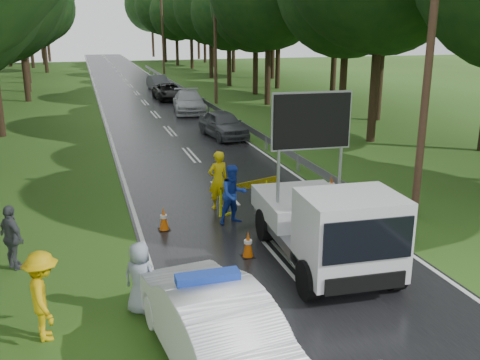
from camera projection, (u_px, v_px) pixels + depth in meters
name	position (u px, v px, depth m)	size (l,w,h in m)	color
ground	(284.00, 261.00, 13.78)	(160.00, 160.00, 0.00)	#294D16
road	(145.00, 102.00, 41.37)	(7.00, 140.00, 0.02)	black
guardrail	(192.00, 94.00, 41.93)	(0.12, 60.06, 0.70)	gray
utility_pole_near	(430.00, 53.00, 15.61)	(1.40, 0.24, 10.00)	#442B1F
utility_pole_mid	(215.00, 35.00, 39.53)	(1.40, 0.24, 10.00)	#442B1F
utility_pole_far	(162.00, 31.00, 63.45)	(1.40, 0.24, 10.00)	#442B1F
police_sedan	(209.00, 319.00, 9.63)	(2.19, 4.78, 1.67)	white
work_truck	(327.00, 224.00, 13.17)	(2.59, 5.36, 4.18)	gray
barrier	(249.00, 189.00, 17.33)	(2.25, 0.84, 0.98)	#F3FF0D
officer	(218.00, 180.00, 17.44)	(0.71, 0.47, 1.95)	#DDBC0C
civilian	(234.00, 195.00, 16.14)	(0.89, 0.70, 1.84)	#1A3AAB
bystander_left	(43.00, 296.00, 10.17)	(1.16, 0.67, 1.80)	gold
bystander_mid	(12.00, 238.00, 13.12)	(0.98, 0.41, 1.66)	#43464B
bystander_right	(140.00, 278.00, 11.14)	(0.77, 0.50, 1.57)	#8690A1
queue_car_first	(223.00, 124.00, 28.57)	(1.68, 4.18, 1.42)	#43454B
queue_car_second	(189.00, 102.00, 36.57)	(2.06, 5.07, 1.47)	#A1A4A9
queue_car_third	(169.00, 92.00, 42.82)	(2.13, 4.61, 1.28)	black
queue_car_fourth	(158.00, 83.00, 49.09)	(1.42, 4.07, 1.34)	#404448
cone_near_left	(182.00, 280.00, 11.98)	(0.34, 0.34, 0.71)	black
cone_center	(248.00, 245.00, 13.90)	(0.35, 0.35, 0.73)	black
cone_far	(287.00, 203.00, 17.18)	(0.33, 0.33, 0.69)	black
cone_left_mid	(164.00, 219.00, 15.72)	(0.35, 0.35, 0.73)	black
cone_right	(331.00, 187.00, 18.76)	(0.37, 0.37, 0.78)	black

